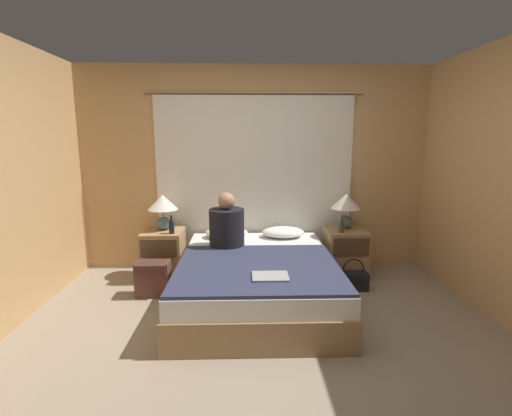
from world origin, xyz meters
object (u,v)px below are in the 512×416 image
at_px(handbag_on_floor, 353,280).
at_px(lamp_right, 346,206).
at_px(bed, 257,280).
at_px(nightstand_right, 345,253).
at_px(beer_bottle_on_right_stand, 341,226).
at_px(nightstand_left, 164,254).
at_px(lamp_left, 163,206).
at_px(pillow_left, 227,233).
at_px(beer_bottle_on_left_stand, 172,227).
at_px(backpack_on_floor, 153,276).
at_px(laptop_on_bed, 270,276).
at_px(person_left_in_bed, 227,226).
at_px(pillow_right, 283,232).

bearing_deg(handbag_on_floor, lamp_right, 87.93).
relative_size(bed, lamp_right, 4.77).
relative_size(nightstand_right, beer_bottle_on_right_stand, 2.85).
xyz_separation_m(nightstand_left, handbag_on_floor, (2.14, -0.41, -0.18)).
distance_m(lamp_left, lamp_right, 2.16).
bearing_deg(pillow_left, beer_bottle_on_right_stand, -8.91).
height_order(beer_bottle_on_left_stand, backpack_on_floor, beer_bottle_on_left_stand).
relative_size(bed, lamp_left, 4.77).
relative_size(lamp_right, beer_bottle_on_right_stand, 2.06).
xyz_separation_m(nightstand_left, pillow_left, (0.74, 0.09, 0.24)).
height_order(laptop_on_bed, handbag_on_floor, laptop_on_bed).
bearing_deg(handbag_on_floor, laptop_on_bed, -137.97).
bearing_deg(person_left_in_bed, pillow_left, 93.52).
bearing_deg(beer_bottle_on_left_stand, nightstand_right, 3.38).
bearing_deg(lamp_left, nightstand_right, -1.95).
xyz_separation_m(pillow_left, beer_bottle_on_left_stand, (-0.61, -0.21, 0.13)).
distance_m(pillow_left, pillow_right, 0.68).
xyz_separation_m(nightstand_right, lamp_left, (-2.16, 0.07, 0.56)).
bearing_deg(pillow_right, nightstand_right, -6.81).
relative_size(nightstand_left, nightstand_right, 1.00).
bearing_deg(beer_bottle_on_right_stand, handbag_on_floor, -75.61).
relative_size(pillow_right, laptop_on_bed, 1.66).
relative_size(nightstand_right, laptop_on_bed, 1.89).
distance_m(beer_bottle_on_left_stand, backpack_on_floor, 0.60).
bearing_deg(pillow_left, pillow_right, 0.00).
height_order(nightstand_left, backpack_on_floor, nightstand_left).
relative_size(nightstand_right, handbag_on_floor, 1.62).
bearing_deg(nightstand_left, beer_bottle_on_right_stand, -3.31).
height_order(person_left_in_bed, laptop_on_bed, person_left_in_bed).
height_order(bed, laptop_on_bed, laptop_on_bed).
xyz_separation_m(bed, handbag_on_floor, (1.06, 0.27, -0.12)).
bearing_deg(lamp_right, bed, -144.93).
distance_m(lamp_left, pillow_right, 1.46).
distance_m(backpack_on_floor, handbag_on_floor, 2.15).
xyz_separation_m(nightstand_right, laptop_on_bed, (-0.98, -1.28, 0.22)).
bearing_deg(lamp_right, backpack_on_floor, -165.21).
relative_size(bed, nightstand_right, 3.46).
height_order(beer_bottle_on_right_stand, laptop_on_bed, beer_bottle_on_right_stand).
relative_size(laptop_on_bed, handbag_on_floor, 0.86).
height_order(lamp_left, pillow_left, lamp_left).
xyz_separation_m(pillow_right, backpack_on_floor, (-1.43, -0.59, -0.32)).
bearing_deg(beer_bottle_on_left_stand, person_left_in_bed, -16.73).
height_order(beer_bottle_on_right_stand, backpack_on_floor, beer_bottle_on_right_stand).
relative_size(person_left_in_bed, beer_bottle_on_right_stand, 3.01).
height_order(bed, pillow_left, pillow_left).
height_order(lamp_left, pillow_right, lamp_left).
bearing_deg(nightstand_right, beer_bottle_on_right_stand, -127.66).
bearing_deg(pillow_left, person_left_in_bed, -86.48).
distance_m(pillow_left, handbag_on_floor, 1.54).
relative_size(pillow_left, backpack_on_floor, 1.37).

